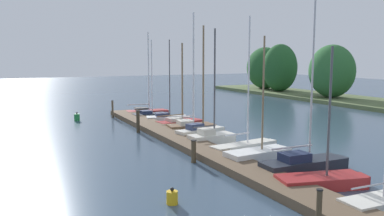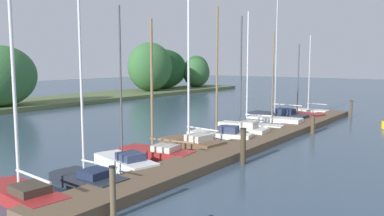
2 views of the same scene
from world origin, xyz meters
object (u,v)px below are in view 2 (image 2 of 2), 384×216
(sailboat_3, at_px, (156,150))
(mooring_piling_1, at_px, (243,146))
(mooring_piling_2, at_px, (313,124))
(sailboat_1, at_px, (87,177))
(sailboat_6, at_px, (242,130))
(sailboat_11, at_px, (309,111))
(sailboat_8, at_px, (273,121))
(sailboat_9, at_px, (277,115))
(sailboat_2, at_px, (124,161))
(sailboat_0, at_px, (22,189))
(sailboat_5, at_px, (219,134))
(mooring_piling_0, at_px, (113,192))
(sailboat_7, at_px, (248,125))
(mooring_piling_3, at_px, (351,109))
(sailboat_4, at_px, (191,140))
(sailboat_10, at_px, (298,115))

(sailboat_3, bearing_deg, mooring_piling_1, -168.19)
(mooring_piling_2, bearing_deg, sailboat_1, 168.32)
(sailboat_6, bearing_deg, sailboat_11, -91.71)
(sailboat_8, xyz_separation_m, sailboat_9, (2.31, 0.74, 0.06))
(sailboat_3, xyz_separation_m, sailboat_11, (17.56, -0.58, -0.02))
(sailboat_3, xyz_separation_m, mooring_piling_2, (9.62, -3.62, 0.21))
(sailboat_2, height_order, sailboat_11, sailboat_2)
(sailboat_0, xyz_separation_m, sailboat_5, (10.82, -0.23, 0.10))
(sailboat_5, height_order, sailboat_11, sailboat_5)
(mooring_piling_0, bearing_deg, sailboat_1, 63.10)
(sailboat_0, height_order, sailboat_3, sailboat_0)
(sailboat_7, relative_size, mooring_piling_3, 5.61)
(sailboat_9, bearing_deg, sailboat_8, 109.27)
(sailboat_2, bearing_deg, sailboat_6, -80.34)
(sailboat_5, distance_m, mooring_piling_1, 4.43)
(mooring_piling_1, relative_size, mooring_piling_2, 1.36)
(sailboat_11, bearing_deg, sailboat_0, 91.19)
(sailboat_5, relative_size, mooring_piling_3, 5.45)
(sailboat_3, bearing_deg, mooring_piling_3, -108.44)
(sailboat_5, relative_size, mooring_piling_0, 4.78)
(sailboat_1, relative_size, mooring_piling_1, 4.26)
(sailboat_1, height_order, sailboat_9, sailboat_9)
(sailboat_2, xyz_separation_m, sailboat_5, (6.41, -0.38, 0.14))
(sailboat_1, bearing_deg, sailboat_7, -86.42)
(sailboat_9, bearing_deg, sailboat_4, 93.30)
(sailboat_1, xyz_separation_m, mooring_piling_2, (13.97, -2.89, 0.24))
(sailboat_9, relative_size, mooring_piling_3, 6.56)
(sailboat_1, xyz_separation_m, sailboat_11, (21.92, 0.15, 0.01))
(sailboat_5, distance_m, sailboat_9, 8.77)
(sailboat_0, xyz_separation_m, sailboat_1, (2.09, -0.43, -0.04))
(sailboat_2, relative_size, mooring_piling_1, 4.21)
(mooring_piling_1, bearing_deg, sailboat_1, 152.53)
(sailboat_3, distance_m, mooring_piling_1, 3.86)
(sailboat_11, relative_size, mooring_piling_0, 4.27)
(sailboat_6, distance_m, mooring_piling_0, 12.41)
(sailboat_6, height_order, sailboat_9, sailboat_9)
(sailboat_6, xyz_separation_m, sailboat_7, (2.27, 0.82, -0.11))
(mooring_piling_0, xyz_separation_m, mooring_piling_3, (23.69, -0.13, -0.09))
(sailboat_7, relative_size, sailboat_11, 1.15)
(sailboat_10, bearing_deg, mooring_piling_1, 116.07)
(mooring_piling_2, bearing_deg, sailboat_8, 68.40)
(sailboat_2, height_order, sailboat_4, sailboat_4)
(sailboat_1, distance_m, sailboat_8, 15.16)
(sailboat_10, bearing_deg, sailboat_7, 97.96)
(sailboat_1, distance_m, sailboat_4, 6.69)
(mooring_piling_2, bearing_deg, mooring_piling_3, -0.31)
(sailboat_9, distance_m, mooring_piling_3, 6.11)
(sailboat_5, xyz_separation_m, sailboat_8, (6.43, -0.09, -0.11))
(mooring_piling_2, height_order, mooring_piling_3, mooring_piling_3)
(sailboat_1, relative_size, sailboat_2, 1.01)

